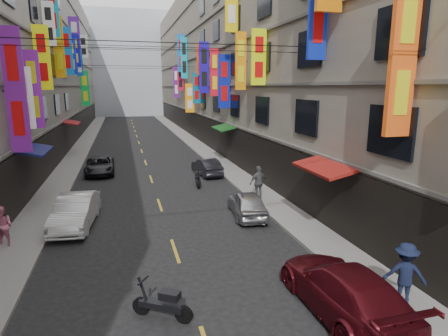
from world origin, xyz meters
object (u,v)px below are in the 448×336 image
car_right_far (207,167)px  pedestrian_rfar (259,183)px  scooter_crossing (163,304)px  car_left_mid (75,211)px  car_right_near (344,289)px  car_right_mid (247,204)px  pedestrian_lfar (3,226)px  pedestrian_rnear (405,274)px  car_left_far (100,166)px  scooter_far_right (198,179)px

car_right_far → pedestrian_rfar: pedestrian_rfar is taller
scooter_crossing → car_left_mid: size_ratio=0.36×
pedestrian_rfar → car_right_near: bearing=71.3°
car_right_mid → pedestrian_rfar: bearing=-116.4°
scooter_crossing → car_right_mid: 8.85m
pedestrian_lfar → pedestrian_rnear: size_ratio=0.87×
scooter_crossing → car_left_far: bearing=41.0°
car_right_mid → pedestrian_rnear: bearing=108.4°
scooter_crossing → car_right_far: (4.92, 16.47, 0.17)m
scooter_crossing → car_right_far: car_right_far is taller
car_right_mid → car_right_far: car_right_mid is taller
car_right_far → pedestrian_rnear: size_ratio=2.01×
scooter_far_right → car_left_mid: car_left_mid is taller
scooter_far_right → car_right_mid: car_right_mid is taller
pedestrian_rnear → pedestrian_rfar: (-0.44, 10.78, 0.03)m
car_right_far → car_right_near: bearing=83.8°
car_right_near → car_left_far: bearing=-70.6°
car_left_far → scooter_crossing: bearing=-82.9°
car_left_far → pedestrian_rfar: bearing=-47.1°
car_left_mid → car_right_far: car_left_mid is taller
car_left_mid → car_left_far: 10.83m
car_right_near → scooter_crossing: bearing=-13.3°
scooter_far_right → car_left_far: 8.17m
car_left_mid → car_right_mid: 8.03m
scooter_crossing → car_right_mid: (4.92, 7.36, 0.20)m
car_left_far → car_right_far: (7.48, -2.41, 0.00)m
pedestrian_rnear → scooter_far_right: bearing=-47.5°
car_left_mid → pedestrian_lfar: pedestrian_lfar is taller
car_left_far → car_right_mid: (7.48, -11.52, 0.03)m
scooter_far_right → car_right_far: bearing=-105.8°
car_left_far → car_right_near: 21.29m
scooter_crossing → pedestrian_rfar: pedestrian_rfar is taller
car_left_mid → car_right_mid: size_ratio=1.17×
car_left_far → car_right_mid: car_right_mid is taller
car_right_near → pedestrian_lfar: size_ratio=3.10×
car_left_far → car_right_far: bearing=-18.5°
pedestrian_lfar → pedestrian_rnear: (12.29, -7.47, 0.12)m
pedestrian_lfar → pedestrian_rfar: bearing=34.8°
car_right_near → pedestrian_rfar: bearing=-98.7°
car_left_mid → car_right_far: (8.00, 8.40, -0.11)m
scooter_far_right → pedestrian_rfar: (2.63, -4.08, 0.63)m
car_right_mid → scooter_far_right: bearing=-72.5°
pedestrian_rnear → pedestrian_rfar: pedestrian_rfar is taller
scooter_crossing → car_right_far: 17.19m
car_left_far → scooter_far_right: bearing=-40.8°
car_left_mid → pedestrian_rnear: bearing=-37.3°
scooter_far_right → car_right_far: size_ratio=0.49×
car_right_far → car_left_far: bearing=-24.0°
scooter_far_right → car_right_near: 14.73m
scooter_crossing → car_right_near: 5.04m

